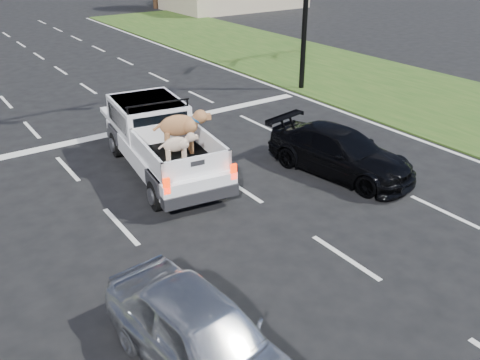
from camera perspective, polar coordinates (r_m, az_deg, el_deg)
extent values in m
plane|color=black|center=(10.39, 4.80, -11.80)|extent=(160.00, 160.00, 0.00)
cube|color=silver|center=(14.24, -16.36, -1.54)|extent=(0.12, 60.00, 0.01)
cube|color=silver|center=(15.50, -4.20, 1.84)|extent=(0.12, 60.00, 0.01)
cube|color=silver|center=(17.38, 5.76, 4.55)|extent=(0.12, 60.00, 0.01)
cube|color=silver|center=(19.75, 13.73, 6.61)|extent=(0.15, 60.00, 0.01)
cube|color=silver|center=(18.22, -15.50, 4.75)|extent=(17.00, 0.45, 0.01)
cube|color=#224515|center=(22.94, 20.93, 8.41)|extent=(8.00, 60.00, 0.06)
cylinder|color=black|center=(22.61, 7.37, 18.69)|extent=(0.22, 0.22, 7.00)
cylinder|color=black|center=(12.95, -9.27, -1.71)|extent=(0.39, 0.82, 0.79)
cylinder|color=black|center=(13.52, -2.06, -0.10)|extent=(0.39, 0.82, 0.79)
cylinder|color=black|center=(16.33, -13.60, 3.93)|extent=(0.39, 0.82, 0.79)
cylinder|color=black|center=(16.78, -7.66, 5.06)|extent=(0.39, 0.82, 0.79)
cube|color=white|center=(14.77, -8.50, 3.21)|extent=(2.68, 5.69, 0.54)
cube|color=white|center=(15.67, -10.26, 7.24)|extent=(2.20, 2.61, 0.89)
cube|color=black|center=(14.61, -8.85, 6.06)|extent=(1.59, 0.24, 0.64)
cylinder|color=black|center=(14.53, -9.20, 8.52)|extent=(1.85, 0.30, 0.05)
cube|color=black|center=(13.62, -6.87, 2.37)|extent=(2.18, 2.86, 0.06)
cube|color=white|center=(13.25, -10.49, 2.83)|extent=(0.43, 2.62, 0.54)
cube|color=white|center=(13.80, -3.52, 4.19)|extent=(0.43, 2.62, 0.54)
cube|color=white|center=(12.41, -4.84, 1.52)|extent=(1.83, 0.33, 0.54)
cube|color=red|center=(12.06, -8.25, -0.69)|extent=(0.17, 0.08, 0.41)
cube|color=red|center=(12.65, -0.75, 0.94)|extent=(0.17, 0.08, 0.41)
cube|color=black|center=(12.61, -4.46, -1.71)|extent=(2.01, 0.57, 0.31)
imported|color=silver|center=(8.29, -4.19, -17.19)|extent=(2.05, 4.21, 1.38)
imported|color=black|center=(14.92, 11.17, 3.11)|extent=(2.65, 4.76, 1.31)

